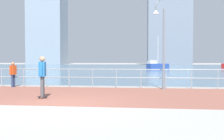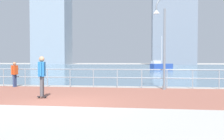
{
  "view_description": "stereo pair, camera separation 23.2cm",
  "coord_description": "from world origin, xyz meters",
  "px_view_note": "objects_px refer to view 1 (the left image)",
  "views": [
    {
      "loc": [
        2.8,
        -8.94,
        1.56
      ],
      "look_at": [
        1.4,
        3.4,
        1.1
      ],
      "focal_mm": 41.04,
      "sensor_mm": 36.0,
      "label": 1
    },
    {
      "loc": [
        3.03,
        -8.91,
        1.56
      ],
      "look_at": [
        1.4,
        3.4,
        1.1
      ],
      "focal_mm": 41.04,
      "sensor_mm": 36.0,
      "label": 2
    }
  ],
  "objects_px": {
    "skateboarder": "(42,73)",
    "bystander": "(13,73)",
    "lamppost": "(161,39)",
    "sailboat_yellow": "(157,66)"
  },
  "relations": [
    {
      "from": "bystander",
      "to": "sailboat_yellow",
      "type": "bearing_deg",
      "value": 73.55
    },
    {
      "from": "skateboarder",
      "to": "bystander",
      "type": "xyz_separation_m",
      "value": [
        -3.46,
        4.18,
        -0.19
      ]
    },
    {
      "from": "lamppost",
      "to": "bystander",
      "type": "relative_size",
      "value": 3.33
    },
    {
      "from": "lamppost",
      "to": "skateboarder",
      "type": "height_order",
      "value": "lamppost"
    },
    {
      "from": "skateboarder",
      "to": "sailboat_yellow",
      "type": "relative_size",
      "value": 0.27
    },
    {
      "from": "sailboat_yellow",
      "to": "lamppost",
      "type": "bearing_deg",
      "value": -93.19
    },
    {
      "from": "sailboat_yellow",
      "to": "skateboarder",
      "type": "bearing_deg",
      "value": -100.08
    },
    {
      "from": "lamppost",
      "to": "skateboarder",
      "type": "distance_m",
      "value": 6.59
    },
    {
      "from": "sailboat_yellow",
      "to": "bystander",
      "type": "bearing_deg",
      "value": -106.45
    },
    {
      "from": "lamppost",
      "to": "bystander",
      "type": "distance_m",
      "value": 8.76
    }
  ]
}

